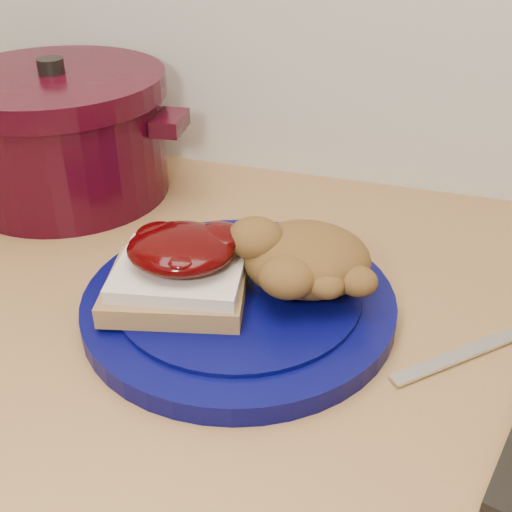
% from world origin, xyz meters
% --- Properties ---
extents(plate, '(0.32, 0.32, 0.02)m').
position_xyz_m(plate, '(0.06, 1.49, 0.91)').
color(plate, '#04053E').
rests_on(plate, wood_countertop).
extents(sandwich, '(0.14, 0.13, 0.06)m').
position_xyz_m(sandwich, '(0.01, 1.47, 0.95)').
color(sandwich, olive).
rests_on(sandwich, plate).
extents(stuffing_mound, '(0.13, 0.11, 0.06)m').
position_xyz_m(stuffing_mound, '(0.11, 1.52, 0.95)').
color(stuffing_mound, brown).
rests_on(stuffing_mound, plate).
extents(butter_knife, '(0.13, 0.13, 0.00)m').
position_xyz_m(butter_knife, '(0.26, 1.49, 0.90)').
color(butter_knife, silver).
rests_on(butter_knife, wood_countertop).
extents(dutch_oven, '(0.31, 0.28, 0.16)m').
position_xyz_m(dutch_oven, '(-0.22, 1.66, 0.97)').
color(dutch_oven, black).
rests_on(dutch_oven, wood_countertop).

